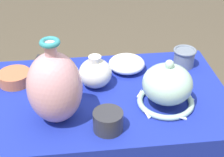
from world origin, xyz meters
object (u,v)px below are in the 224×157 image
vase_tall_bulbous (55,87)px  bowl_shallow_porcelain (127,64)px  jar_round_ivory (95,73)px  pot_squat_charcoal (108,121)px  mosaic_tile_box (50,68)px  cup_wide_slate (184,57)px  vase_dome_bell (167,87)px  pot_squat_terracotta (15,78)px

vase_tall_bulbous → bowl_shallow_porcelain: 0.44m
jar_round_ivory → pot_squat_charcoal: jar_round_ivory is taller
mosaic_tile_box → cup_wide_slate: (0.61, 0.01, 0.01)m
vase_dome_bell → mosaic_tile_box: vase_dome_bell is taller
vase_dome_bell → bowl_shallow_porcelain: 0.29m
pot_squat_charcoal → bowl_shallow_porcelain: pot_squat_charcoal is taller
vase_tall_bulbous → pot_squat_charcoal: size_ratio=3.00×
cup_wide_slate → bowl_shallow_porcelain: cup_wide_slate is taller
pot_squat_charcoal → jar_round_ivory: bearing=94.7°
pot_squat_terracotta → vase_tall_bulbous: bearing=-54.5°
bowl_shallow_porcelain → vase_dome_bell: bearing=-67.1°
mosaic_tile_box → pot_squat_terracotta: mosaic_tile_box is taller
vase_dome_bell → jar_round_ivory: size_ratio=1.68×
cup_wide_slate → bowl_shallow_porcelain: (-0.27, -0.01, -0.01)m
mosaic_tile_box → jar_round_ivory: size_ratio=1.09×
pot_squat_charcoal → pot_squat_terracotta: pot_squat_charcoal is taller
mosaic_tile_box → bowl_shallow_porcelain: 0.34m
mosaic_tile_box → jar_round_ivory: (0.19, -0.11, 0.03)m
pot_squat_charcoal → pot_squat_terracotta: bearing=136.7°
pot_squat_charcoal → pot_squat_terracotta: (-0.36, 0.34, -0.01)m
vase_dome_bell → cup_wide_slate: size_ratio=2.25×
vase_dome_bell → pot_squat_charcoal: vase_dome_bell is taller
jar_round_ivory → pot_squat_terracotta: jar_round_ivory is taller
vase_dome_bell → jar_round_ivory: vase_dome_bell is taller
jar_round_ivory → bowl_shallow_porcelain: size_ratio=0.86×
vase_tall_bulbous → pot_squat_charcoal: vase_tall_bulbous is taller
cup_wide_slate → pot_squat_terracotta: cup_wide_slate is taller
vase_dome_bell → bowl_shallow_porcelain: size_ratio=1.45×
vase_tall_bulbous → pot_squat_terracotta: (-0.18, 0.26, -0.11)m
vase_dome_bell → cup_wide_slate: vase_dome_bell is taller
bowl_shallow_porcelain → mosaic_tile_box: bearing=-179.7°
pot_squat_terracotta → bowl_shallow_porcelain: 0.49m
jar_round_ivory → pot_squat_terracotta: bearing=169.8°
mosaic_tile_box → vase_tall_bulbous: bearing=-71.6°
jar_round_ivory → mosaic_tile_box: bearing=150.6°
pot_squat_charcoal → bowl_shallow_porcelain: size_ratio=0.66×
mosaic_tile_box → jar_round_ivory: 0.22m
jar_round_ivory → bowl_shallow_porcelain: (0.15, 0.11, -0.03)m
jar_round_ivory → pot_squat_terracotta: size_ratio=1.02×
vase_dome_bell → mosaic_tile_box: (-0.45, 0.27, -0.05)m
vase_tall_bulbous → mosaic_tile_box: 0.32m
vase_dome_bell → pot_squat_charcoal: size_ratio=2.20×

